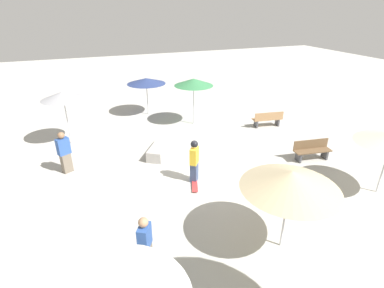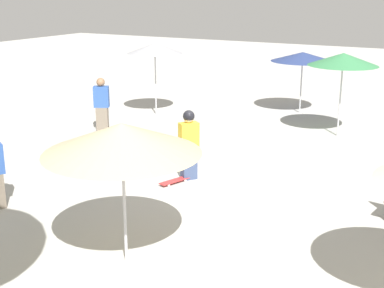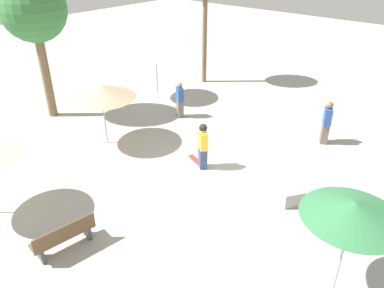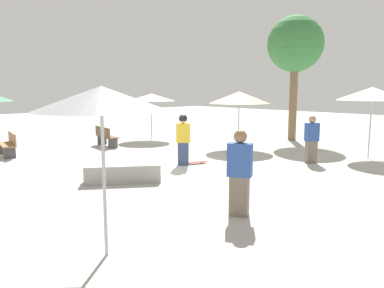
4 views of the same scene
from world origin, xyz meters
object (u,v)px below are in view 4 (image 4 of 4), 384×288
at_px(skateboard, 195,162).
at_px(palm_tree_center_left, 295,46).
at_px(shade_umbrella_cream, 151,97).
at_px(bystander_watching, 240,173).
at_px(concrete_ledge, 123,173).
at_px(bench_far, 106,137).
at_px(bench_near, 8,144).
at_px(skater_main, 183,138).
at_px(bystander_far, 312,139).
at_px(shade_umbrella_white, 372,94).
at_px(shade_umbrella_grey, 101,99).
at_px(shade_umbrella_tan, 239,97).

height_order(skateboard, palm_tree_center_left, palm_tree_center_left).
height_order(shade_umbrella_cream, bystander_watching, shade_umbrella_cream).
distance_m(concrete_ledge, bench_far, 6.51).
bearing_deg(bench_near, bystander_watching, -164.23).
height_order(bench_near, bench_far, same).
distance_m(skater_main, bench_far, 5.31).
bearing_deg(bystander_far, palm_tree_center_left, -110.13).
distance_m(shade_umbrella_white, shade_umbrella_grey, 11.03).
bearing_deg(bench_near, bench_far, -86.73).
xyz_separation_m(bench_far, shade_umbrella_cream, (-2.81, -0.51, 1.63)).
relative_size(bench_near, bystander_far, 1.04).
relative_size(skateboard, shade_umbrella_cream, 0.36).
height_order(bench_far, shade_umbrella_white, shade_umbrella_white).
bearing_deg(bench_near, concrete_ledge, -161.95).
bearing_deg(shade_umbrella_cream, bench_near, 1.23).
distance_m(skater_main, shade_umbrella_cream, 6.62).
bearing_deg(palm_tree_center_left, bench_far, -29.25).
relative_size(bench_near, bench_far, 1.00).
relative_size(skater_main, shade_umbrella_tan, 0.66).
distance_m(shade_umbrella_tan, bystander_watching, 8.49).
height_order(concrete_ledge, shade_umbrella_grey, shade_umbrella_grey).
bearing_deg(skater_main, skateboard, 18.59).
height_order(shade_umbrella_tan, shade_umbrella_white, shade_umbrella_white).
height_order(bench_far, shade_umbrella_tan, shade_umbrella_tan).
bearing_deg(shade_umbrella_white, bench_near, -44.22).
bearing_deg(bench_far, shade_umbrella_cream, 108.24).
bearing_deg(bench_near, shade_umbrella_grey, 179.68).
distance_m(skater_main, shade_umbrella_white, 6.91).
relative_size(palm_tree_center_left, bystander_far, 3.69).
distance_m(skater_main, bystander_watching, 5.06).
height_order(bench_far, bystander_watching, bystander_watching).
relative_size(shade_umbrella_white, shade_umbrella_grey, 1.01).
bearing_deg(bystander_far, bystander_watching, 48.28).
xyz_separation_m(skater_main, shade_umbrella_cream, (-2.98, -5.80, 1.16)).
bearing_deg(skater_main, palm_tree_center_left, 43.85).
relative_size(bench_near, palm_tree_center_left, 0.28).
distance_m(palm_tree_center_left, bystander_watching, 12.17).
relative_size(skateboard, bystander_far, 0.52).
bearing_deg(skateboard, shade_umbrella_tan, 37.79).
bearing_deg(shade_umbrella_cream, shade_umbrella_tan, 101.40).
height_order(shade_umbrella_grey, shade_umbrella_cream, shade_umbrella_grey).
bearing_deg(skater_main, bench_far, 124.82).
relative_size(concrete_ledge, shade_umbrella_white, 0.79).
xyz_separation_m(bench_far, bystander_far, (-3.26, 7.90, 0.37)).
xyz_separation_m(bench_near, shade_umbrella_grey, (1.57, 9.94, 1.90)).
distance_m(bench_far, palm_tree_center_left, 9.69).
bearing_deg(bench_far, shade_umbrella_grey, -21.45).
relative_size(skater_main, shade_umbrella_grey, 0.66).
bearing_deg(shade_umbrella_grey, bench_far, -119.48).
height_order(shade_umbrella_tan, palm_tree_center_left, palm_tree_center_left).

